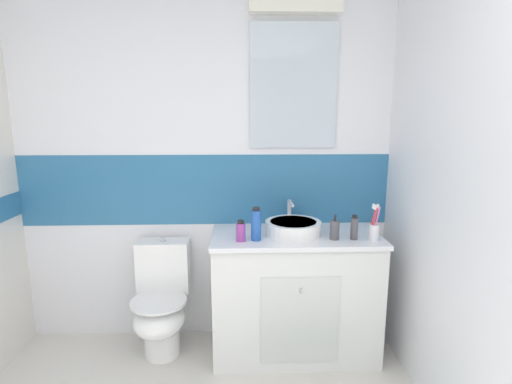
{
  "coord_description": "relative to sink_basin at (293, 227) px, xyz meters",
  "views": [
    {
      "loc": [
        0.25,
        -0.34,
        1.62
      ],
      "look_at": [
        0.34,
        1.97,
        1.17
      ],
      "focal_mm": 27.43,
      "sensor_mm": 36.0,
      "label": 1
    }
  ],
  "objects": [
    {
      "name": "sink_basin",
      "position": [
        0.0,
        0.0,
        0.0
      ],
      "size": [
        0.37,
        0.41,
        0.19
      ],
      "color": "white",
      "rests_on": "vanity_cabinet"
    },
    {
      "name": "deodorant_spray_can",
      "position": [
        0.37,
        -0.12,
        0.03
      ],
      "size": [
        0.05,
        0.05,
        0.16
      ],
      "color": "#4C4C51",
      "rests_on": "vanity_cabinet"
    },
    {
      "name": "shampoo_bottle_tall",
      "position": [
        -0.25,
        -0.12,
        0.05
      ],
      "size": [
        0.06,
        0.06,
        0.21
      ],
      "color": "#2659B2",
      "rests_on": "vanity_cabinet"
    },
    {
      "name": "toilet",
      "position": [
        -0.89,
        0.03,
        -0.54
      ],
      "size": [
        0.37,
        0.5,
        0.78
      ],
      "color": "white",
      "rests_on": "ground_plane"
    },
    {
      "name": "vanity_cabinet",
      "position": [
        0.02,
        0.01,
        -0.47
      ],
      "size": [
        1.11,
        0.55,
        0.85
      ],
      "color": "silver",
      "rests_on": "ground_plane"
    },
    {
      "name": "lotion_bottle_short",
      "position": [
        -0.34,
        -0.13,
        0.01
      ],
      "size": [
        0.06,
        0.06,
        0.13
      ],
      "color": "#993F99",
      "rests_on": "vanity_cabinet"
    },
    {
      "name": "soap_dispenser",
      "position": [
        0.25,
        -0.12,
        0.01
      ],
      "size": [
        0.06,
        0.06,
        0.16
      ],
      "color": "#4C4C51",
      "rests_on": "vanity_cabinet"
    },
    {
      "name": "wall_back_tiled",
      "position": [
        -0.58,
        0.32,
        0.37
      ],
      "size": [
        3.2,
        0.2,
        2.5
      ],
      "color": "white",
      "rests_on": "ground_plane"
    },
    {
      "name": "toothbrush_cup",
      "position": [
        0.49,
        -0.14,
        0.02
      ],
      "size": [
        0.06,
        0.06,
        0.23
      ],
      "color": "white",
      "rests_on": "vanity_cabinet"
    },
    {
      "name": "wall_right_plain",
      "position": [
        0.76,
        -0.93,
        0.35
      ],
      "size": [
        0.1,
        3.48,
        2.5
      ],
      "primitive_type": "cube",
      "color": "white",
      "rests_on": "ground_plane"
    }
  ]
}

